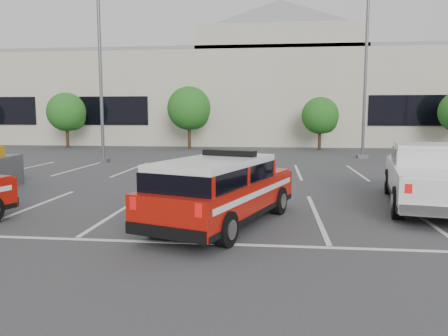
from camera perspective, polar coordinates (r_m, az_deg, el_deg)
The scene contains 10 objects.
ground at distance 11.98m, azimuth -1.04°, elevation -5.91°, with size 120.00×120.00×0.00m, color #38383B.
stall_markings at distance 16.37m, azimuth 1.01°, elevation -2.39°, with size 23.00×15.00×0.01m, color silver.
convention_building at distance 43.51m, azimuth 4.74°, elevation 9.67°, with size 60.00×16.99×13.20m.
tree_left at distance 37.43m, azimuth -19.74°, elevation 6.74°, with size 3.07×3.07×4.42m.
tree_mid_left at distance 34.24m, azimuth -4.42°, elevation 7.59°, with size 3.37×3.37×4.85m.
tree_mid_right at distance 33.81m, azimuth 12.59°, elevation 6.54°, with size 2.77×2.77×3.99m.
light_pole_left at distance 25.55m, azimuth -15.85°, elevation 12.37°, with size 0.90×0.60×10.24m.
light_pole_mid at distance 28.23m, azimuth 18.00°, elevation 11.76°, with size 0.90×0.60×10.24m.
fire_chief_suv at distance 10.56m, azimuth -0.32°, elevation -3.60°, with size 3.46×5.44×1.80m.
white_pickup at distance 14.02m, azimuth 25.09°, elevation -1.68°, with size 3.13×6.18×1.81m.
Camera 1 is at (1.53, -11.58, 2.68)m, focal length 35.00 mm.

